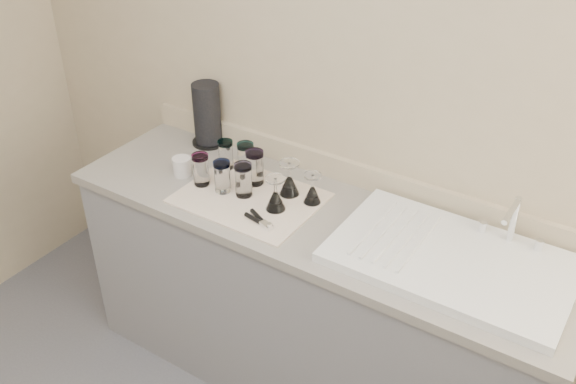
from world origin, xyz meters
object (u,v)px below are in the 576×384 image
Objects in this scene: white_mug at (182,166)px; tumbler_purple at (255,167)px; goblet_back_right at (312,193)px; sink_unit at (452,259)px; can_opener at (260,220)px; goblet_front_left at (275,199)px; paper_towel_roll at (207,115)px; tumbler_magenta at (201,169)px; goblet_back_left at (289,183)px; tumbler_teal at (226,154)px; tumbler_cyan at (246,158)px; tumbler_lavender at (243,180)px; tumbler_blue at (222,176)px.

tumbler_purple is at bearing 18.33° from white_mug.
tumbler_purple is 1.18× the size of goblet_back_right.
can_opener is at bearing -166.28° from sink_unit.
paper_towel_roll is (-0.57, 0.29, 0.09)m from goblet_front_left.
can_opener is 0.48× the size of paper_towel_roll.
tumbler_magenta is 0.37m from goblet_back_left.
goblet_back_left is 0.59m from paper_towel_roll.
tumbler_teal is at bearing 175.54° from goblet_back_left.
white_mug is (-0.47, -0.11, -0.02)m from goblet_back_left.
goblet_back_right is at bearing -6.21° from tumbler_cyan.
tumbler_lavender is 1.00× the size of can_opener.
tumbler_purple is (0.18, -0.03, 0.01)m from tumbler_teal.
goblet_back_left is (0.24, 0.13, -0.02)m from tumbler_blue.
can_opener is at bearing -13.77° from white_mug.
tumbler_lavender is at bearing -176.89° from sink_unit.
can_opener is (0.00, -0.11, -0.04)m from goblet_front_left.
sink_unit is 0.70m from goblet_front_left.
goblet_back_right is (0.45, 0.13, -0.03)m from tumbler_magenta.
tumbler_cyan is 0.28m from white_mug.
sink_unit is 0.72m from can_opener.
tumbler_blue is at bearing -4.47° from white_mug.
tumbler_teal is at bearing 123.41° from tumbler_blue.
sink_unit is at bearing 3.11° from tumbler_lavender.
sink_unit is 2.80× the size of paper_towel_roll.
tumbler_teal is at bearing -34.28° from paper_towel_roll.
tumbler_lavender is 1.12× the size of goblet_back_right.
can_opener is at bearing -14.95° from tumbler_magenta.
tumbler_magenta is 1.09× the size of goblet_back_right.
white_mug is (-0.13, -0.14, -0.03)m from tumbler_teal.
goblet_back_right is at bearing 1.37° from tumbler_purple.
goblet_back_left is at bearing 2.68° from tumbler_purple.
white_mug is at bearing 166.23° from can_opener.
tumbler_teal is at bearing 175.27° from sink_unit.
goblet_back_left is 0.50× the size of paper_towel_roll.
tumbler_cyan is at bearing 59.31° from tumbler_magenta.
white_mug is at bearing -177.58° from sink_unit.
goblet_front_left is (0.36, 0.01, -0.02)m from tumbler_magenta.
paper_towel_roll reaches higher than tumbler_teal.
tumbler_magenta is (-0.10, -0.17, -0.00)m from tumbler_cyan.
goblet_back_left is at bearing 93.74° from can_opener.
tumbler_cyan is (-0.95, 0.10, 0.06)m from sink_unit.
tumbler_purple reaches higher than white_mug.
tumbler_magenta is at bearing -176.00° from sink_unit.
tumbler_lavender is (0.09, -0.14, 0.00)m from tumbler_cyan.
tumbler_cyan is 1.00× the size of can_opener.
tumbler_teal is (-1.05, 0.09, 0.05)m from sink_unit.
tumbler_magenta is 0.14m from white_mug.
goblet_front_left is at bearing -31.53° from tumbler_cyan.
sink_unit is 6.03× the size of tumbler_blue.
tumbler_teal is 0.10m from tumbler_cyan.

